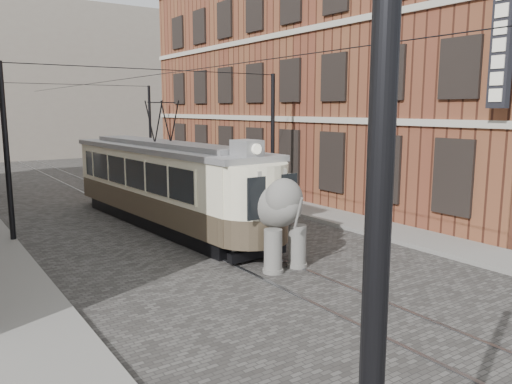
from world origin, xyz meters
TOP-DOWN VIEW (x-y plane):
  - ground at (0.00, 0.00)m, footprint 120.00×120.00m
  - tram_rails at (0.00, 0.00)m, footprint 1.54×80.00m
  - sidewalk_right at (6.00, 0.00)m, footprint 2.00×60.00m
  - sidewalk_left at (-6.50, 0.00)m, footprint 2.00×60.00m
  - brick_building at (11.00, 9.00)m, footprint 8.00×26.00m
  - distant_block at (0.00, 40.00)m, footprint 28.00×10.00m
  - catenary at (-0.20, 5.00)m, footprint 11.00×30.20m
  - tram at (-0.25, 5.61)m, footprint 3.22×12.14m
  - elephant at (0.25, -0.53)m, footprint 2.54×4.49m

SIDE VIEW (x-z plane):
  - ground at x=0.00m, z-range 0.00..0.00m
  - tram_rails at x=0.00m, z-range 0.00..0.02m
  - sidewalk_right at x=6.00m, z-range 0.00..0.15m
  - sidewalk_left at x=-6.50m, z-range 0.00..0.15m
  - elephant at x=0.25m, z-range 0.00..2.72m
  - tram at x=-0.25m, z-range 0.00..4.77m
  - catenary at x=-0.20m, z-range 0.00..6.00m
  - brick_building at x=11.00m, z-range 0.00..12.00m
  - distant_block at x=0.00m, z-range 0.00..14.00m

